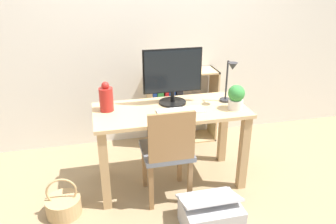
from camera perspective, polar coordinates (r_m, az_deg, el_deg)
The scene contains 12 objects.
ground_plane at distance 3.12m, azimuth 0.43°, elevation -11.83°, with size 10.00×10.00×0.00m, color #997F5B.
wall_back at distance 3.49m, azimuth -3.26°, elevation 15.18°, with size 8.00×0.05×2.60m.
desk at distance 2.83m, azimuth 0.47°, elevation -2.27°, with size 1.30×0.58×0.73m.
monitor at distance 2.80m, azimuth 0.80°, elevation 6.59°, with size 0.51×0.24×0.48m.
keyboard at distance 2.70m, azimuth 2.16°, elevation 0.18°, with size 0.39×0.13×0.02m.
vase at distance 2.74m, azimuth -10.71°, elevation 2.37°, with size 0.11×0.11×0.25m.
desk_lamp at distance 2.85m, azimuth 10.67°, elevation 5.78°, with size 0.10×0.19×0.38m.
potted_plant at distance 2.78m, azimuth 11.78°, elevation 2.62°, with size 0.14×0.14×0.21m.
chair at distance 2.65m, azimuth -0.01°, elevation -6.72°, with size 0.40×0.40×0.86m.
bookshelf at distance 3.61m, azimuth 0.53°, elevation 0.64°, with size 0.75×0.28×0.82m.
basket at distance 2.84m, azimuth -17.73°, elevation -15.17°, with size 0.28×0.28×0.33m.
storage_box at distance 2.59m, azimuth 7.41°, elevation -17.32°, with size 0.43×0.39×0.30m.
Camera 1 is at (-0.61, -2.47, 1.82)m, focal length 35.00 mm.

